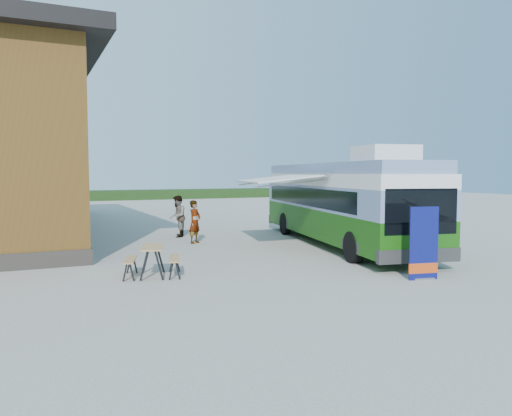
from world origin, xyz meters
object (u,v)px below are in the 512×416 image
picnic_table (152,254)px  person_b (178,216)px  bus (339,200)px  person_a (195,222)px  slurry_tanker (68,194)px  banner (424,250)px

picnic_table → person_b: 8.44m
bus → person_a: 5.80m
bus → person_a: bearing=163.2°
bus → picnic_table: 8.70m
person_a → slurry_tanker: bearing=63.3°
banner → person_a: banner is taller
picnic_table → slurry_tanker: bearing=106.8°
banner → slurry_tanker: size_ratio=0.30×
picnic_table → person_b: bearing=85.1°
person_a → person_b: size_ratio=0.94×
picnic_table → person_a: person_a is taller
picnic_table → person_b: (2.93, 7.91, 0.30)m
person_b → slurry_tanker: size_ratio=0.29×
person_a → bus: bearing=-66.5°
picnic_table → person_b: size_ratio=0.95×
bus → person_b: bearing=148.0°
bus → person_a: size_ratio=7.09×
bus → slurry_tanker: bus is taller
banner → person_a: size_ratio=1.12×
bus → picnic_table: size_ratio=7.03×
banner → picnic_table: size_ratio=1.11×
banner → person_a: bearing=121.7°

